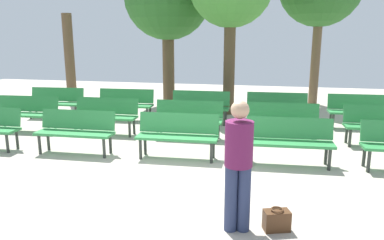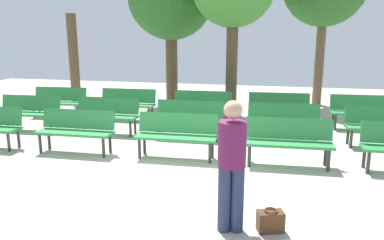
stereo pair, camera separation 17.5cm
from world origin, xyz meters
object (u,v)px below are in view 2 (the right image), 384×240
Objects in this scene: bench_r1_c1 at (107,113)px; visitor_with_backpack at (232,158)px; bench_r1_c4 at (384,124)px; bench_r0_c2 at (177,133)px; bench_r0_c3 at (288,139)px; bench_r2_c1 at (127,102)px; bench_r1_c2 at (189,117)px; bench_r2_c4 at (363,110)px; bench_r2_c0 at (59,100)px; bench_r2_c3 at (279,107)px; handbag at (270,221)px; bench_r0_c1 at (76,128)px; bench_r1_c0 at (29,110)px; bench_r1_c3 at (284,120)px; tree_0 at (74,58)px; bench_r2_c2 at (202,105)px.

bench_r1_c1 is 0.98× the size of visitor_with_backpack.
bench_r0_c2 is at bearing -160.51° from bench_r1_c4.
bench_r2_c1 is (-4.41, 2.93, 0.00)m from bench_r0_c3.
bench_r1_c2 is 4.54m from bench_r2_c4.
bench_r2_c0 is at bearing -54.31° from visitor_with_backpack.
bench_r2_c3 is 4.49× the size of handbag.
bench_r2_c1 is at bearing 92.21° from bench_r1_c1.
bench_r2_c4 is at bearing 0.49° from bench_r2_c3.
bench_r0_c1 and bench_r1_c0 have the same top height.
bench_r1_c3 is 8.50m from tree_0.
bench_r1_c1 is (-4.32, 1.39, 0.00)m from bench_r0_c3.
handbag is at bearing -44.47° from bench_r2_c0.
bench_r0_c1 and bench_r2_c0 have the same top height.
bench_r0_c1 is 0.99× the size of bench_r2_c4.
bench_r1_c0 reaches higher than handbag.
bench_r1_c3 is at bearing -27.86° from tree_0.
bench_r2_c4 is (8.45, 0.45, 0.00)m from bench_r2_c0.
bench_r2_c2 is (4.26, 0.22, 0.00)m from bench_r2_c0.
bench_r1_c2 is 4.49m from bench_r2_c0.
bench_r2_c4 is (6.19, 3.40, 0.00)m from bench_r0_c1.
bench_r1_c1 is 6.52m from bench_r2_c4.
bench_r1_c1 is 0.99× the size of bench_r2_c1.
bench_r1_c4 is at bearing 1.44° from bench_r1_c2.
bench_r0_c1 is 1.00× the size of bench_r1_c1.
bench_r0_c2 and bench_r1_c3 have the same top height.
bench_r0_c3 is 6.52m from bench_r1_c0.
bench_r1_c1 is at bearing -51.94° from tree_0.
handbag is at bearing -35.38° from bench_r1_c0.
bench_r1_c1 is 2.09m from bench_r1_c2.
bench_r0_c3 is 0.52× the size of tree_0.
bench_r1_c4 and bench_r2_c3 have the same top height.
bench_r0_c1 is 0.99× the size of bench_r1_c4.
bench_r0_c2 is 2.62m from bench_r1_c1.
bench_r1_c2 and bench_r2_c3 have the same top height.
bench_r1_c4 is 1.00× the size of bench_r2_c4.
visitor_with_backpack is (-2.79, -4.27, 0.43)m from bench_r1_c4.
bench_r2_c4 is 0.98× the size of visitor_with_backpack.
bench_r2_c3 is (2.07, 0.13, 0.00)m from bench_r2_c2.
bench_r2_c4 is at bearing -0.13° from bench_r2_c1.
bench_r2_c4 is (4.17, 1.81, 0.00)m from bench_r1_c2.
bench_r0_c1 is 3.10m from bench_r2_c1.
bench_r1_c4 and bench_r2_c4 have the same top height.
bench_r0_c1 is 0.99× the size of bench_r2_c1.
visitor_with_backpack reaches higher than bench_r1_c4.
bench_r2_c0 is (-2.25, 2.95, 0.00)m from bench_r0_c1.
bench_r2_c2 is at bearing 88.73° from bench_r1_c2.
bench_r1_c1 is 1.00× the size of bench_r2_c2.
bench_r0_c2 is 2.14m from bench_r0_c3.
bench_r2_c1 is (2.10, 0.15, 0.00)m from bench_r2_c0.
tree_0 reaches higher than bench_r1_c4.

